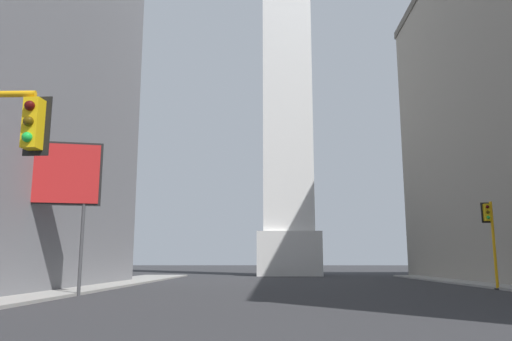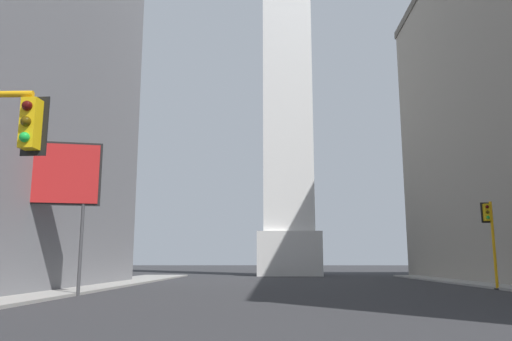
% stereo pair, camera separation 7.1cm
% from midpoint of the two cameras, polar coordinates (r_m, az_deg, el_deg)
% --- Properties ---
extents(sidewalk_left, '(5.00, 73.23, 0.15)m').
position_cam_midpoint_polar(sidewalk_left, '(26.71, -27.08, -12.87)').
color(sidewalk_left, gray).
rests_on(sidewalk_left, ground_plane).
extents(obelisk, '(7.69, 7.69, 66.32)m').
position_cam_midpoint_polar(obelisk, '(69.39, 3.51, 15.43)').
color(obelisk, silver).
rests_on(obelisk, ground_plane).
extents(traffic_light_mid_right, '(0.77, 0.51, 5.56)m').
position_cam_midpoint_polar(traffic_light_mid_right, '(35.41, 25.27, -6.27)').
color(traffic_light_mid_right, orange).
rests_on(traffic_light_mid_right, ground_plane).
extents(billboard_sign, '(4.93, 1.34, 8.13)m').
position_cam_midpoint_polar(billboard_sign, '(28.72, -22.20, -0.68)').
color(billboard_sign, '#3F3F42').
rests_on(billboard_sign, ground_plane).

